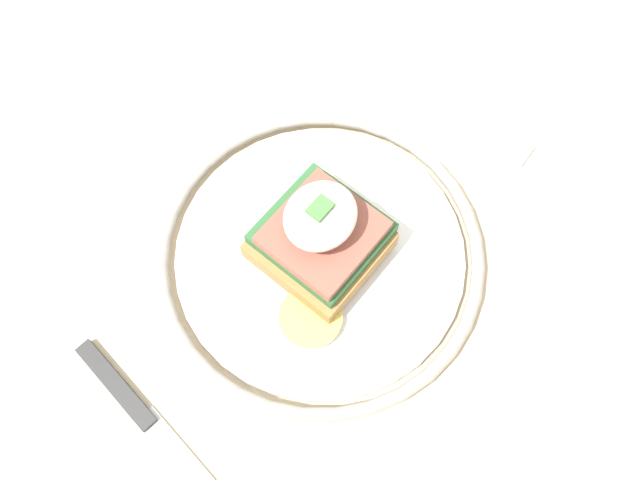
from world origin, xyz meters
The scene contains 6 objects.
ground_plane centered at (0.00, 0.00, 0.00)m, with size 6.00×6.00×0.00m, color #9E9993.
dining_table centered at (0.00, 0.00, 0.64)m, with size 0.87×0.81×0.77m.
plate centered at (0.04, 0.05, 0.78)m, with size 0.25×0.25×0.02m.
sandwich centered at (0.04, 0.05, 0.81)m, with size 0.11×0.09×0.08m.
fork centered at (-0.14, 0.06, 0.77)m, with size 0.02×0.15×0.00m.
knife centered at (0.21, 0.04, 0.77)m, with size 0.03×0.18×0.01m.
Camera 1 is at (0.17, 0.16, 1.22)m, focal length 35.00 mm.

